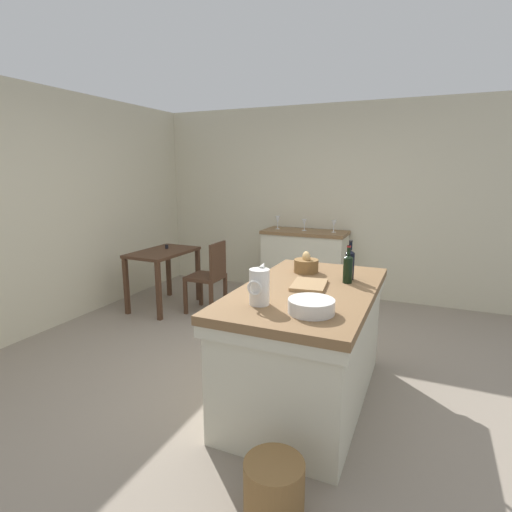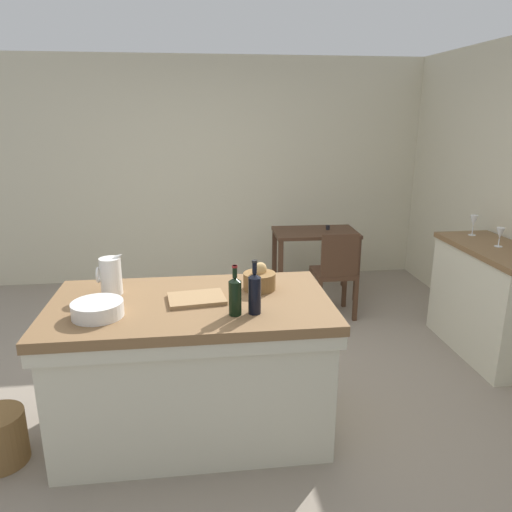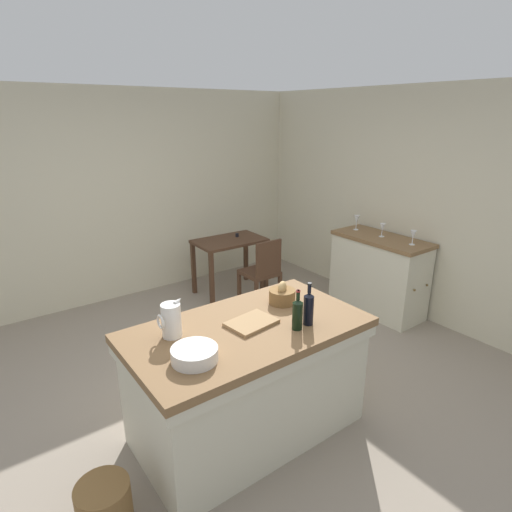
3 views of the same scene
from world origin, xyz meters
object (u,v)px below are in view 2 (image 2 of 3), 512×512
wash_bowl (98,309)px  bread_basket (259,280)px  pitcher (111,276)px  side_cabinet (490,301)px  wine_glass_left (500,234)px  wine_bottle_dark (255,292)px  island_table (193,362)px  wine_bottle_amber (235,295)px  cutting_board (197,299)px  wine_glass_middle (474,222)px  writing_desk (315,241)px  wooden_chair (335,271)px

wash_bowl → bread_basket: bearing=18.4°
pitcher → wash_bowl: size_ratio=0.97×
side_cabinet → wine_glass_left: (0.02, 0.02, 0.57)m
wine_bottle_dark → side_cabinet: bearing=25.3°
island_table → side_cabinet: side_cabinet is taller
wine_bottle_amber → wine_glass_left: size_ratio=1.84×
side_cabinet → wine_bottle_amber: 2.49m
island_table → wash_bowl: wash_bowl is taller
side_cabinet → cutting_board: side_cabinet is taller
side_cabinet → island_table: bearing=-162.8°
island_table → cutting_board: bearing=3.6°
wine_glass_middle → writing_desk: bearing=135.6°
wooden_chair → cutting_board: (-1.35, -1.64, 0.42)m
writing_desk → wash_bowl: size_ratio=3.24×
writing_desk → wine_glass_middle: wine_glass_middle is taller
wooden_chair → wash_bowl: (-1.89, -1.81, 0.45)m
side_cabinet → pitcher: size_ratio=4.20×
island_table → wine_bottle_amber: bearing=-43.4°
wine_glass_middle → wooden_chair: bearing=156.4°
wine_bottle_dark → wine_glass_left: bearing=25.5°
cutting_board → wine_bottle_amber: bearing=-48.3°
writing_desk → wine_bottle_dark: bearing=-111.2°
wine_glass_left → pitcher: bearing=-168.6°
wash_bowl → island_table: bearing=18.3°
pitcher → wine_bottle_amber: bearing=-29.7°
bread_basket → island_table: bearing=-161.4°
cutting_board → wine_glass_left: 2.56m
side_cabinet → wine_glass_left: bearing=49.2°
side_cabinet → wash_bowl: wash_bowl is taller
side_cabinet → wine_bottle_amber: bearing=-155.6°
side_cabinet → wine_glass_middle: size_ratio=6.39×
bread_basket → wine_glass_left: wine_glass_left is taller
side_cabinet → bread_basket: size_ratio=5.59×
bread_basket → wine_glass_left: (2.04, 0.64, 0.08)m
bread_basket → wine_glass_left: bearing=17.3°
pitcher → wine_glass_left: bearing=11.4°
wine_glass_left → wine_bottle_amber: bearing=-155.4°
island_table → wash_bowl: 0.70m
wash_bowl → bread_basket: bread_basket is taller
island_table → bread_basket: bearing=18.6°
pitcher → bread_basket: 0.92m
island_table → wine_bottle_dark: wine_bottle_dark is taller
cutting_board → island_table: bearing=-176.4°
wine_glass_middle → wash_bowl: bearing=-155.9°
wine_glass_left → wine_glass_middle: (-0.00, 0.39, 0.02)m
pitcher → bread_basket: size_ratio=1.33×
writing_desk → wooden_chair: 0.66m
wash_bowl → bread_basket: size_ratio=1.38×
side_cabinet → writing_desk: side_cabinet is taller
pitcher → wine_glass_middle: (2.96, 0.99, 0.05)m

